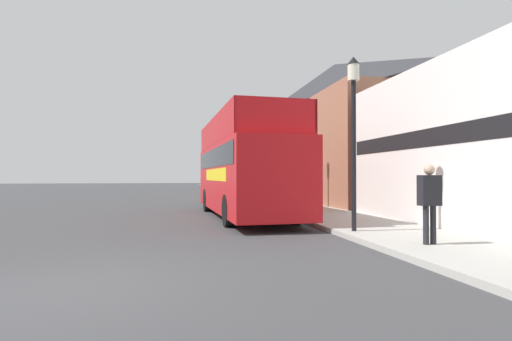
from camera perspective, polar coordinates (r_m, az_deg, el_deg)
ground_plane at (r=27.27m, az=-14.52°, el=-4.26°), size 144.00×144.00×0.00m
sidewalk at (r=24.93m, az=2.40°, el=-4.45°), size 3.05×108.00×0.14m
brick_terrace_rear at (r=27.37m, az=11.20°, el=5.36°), size 6.00×17.48×9.18m
tour_bus at (r=16.08m, az=-1.71°, el=-0.16°), size 2.96×9.87×3.96m
parked_car_ahead_of_bus at (r=23.16m, az=-3.16°, el=-3.26°), size 1.93×4.18×1.41m
pedestrian_nearest at (r=9.62m, az=23.53°, el=-3.38°), size 0.46×0.25×1.76m
lamp_post_nearest at (r=11.45m, az=13.77°, el=8.29°), size 0.35×0.35×4.82m
lamp_post_second at (r=19.53m, az=3.22°, el=5.06°), size 0.35×0.35×5.14m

